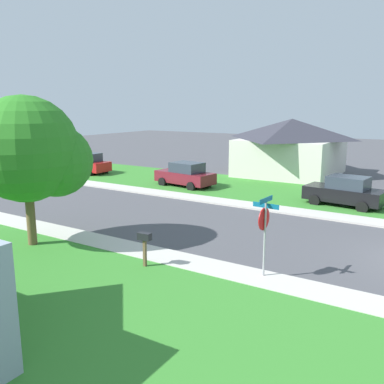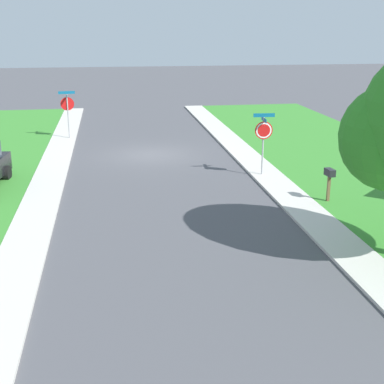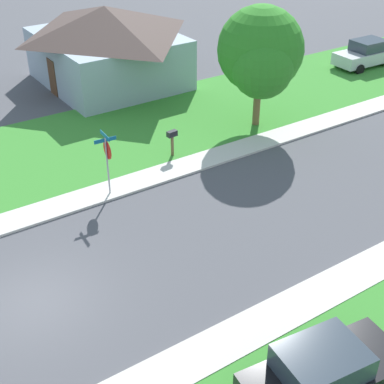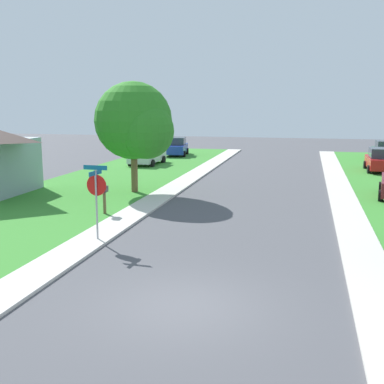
{
  "view_description": "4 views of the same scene",
  "coord_description": "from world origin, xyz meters",
  "views": [
    {
      "loc": [
        -16.92,
        -0.24,
        5.69
      ],
      "look_at": [
        0.6,
        10.82,
        1.4
      ],
      "focal_mm": 39.39,
      "sensor_mm": 36.0,
      "label": 1
    },
    {
      "loc": [
        2.03,
        26.55,
        6.36
      ],
      "look_at": [
        -0.4,
        10.98,
        1.4
      ],
      "focal_mm": 49.91,
      "sensor_mm": 36.0,
      "label": 2
    },
    {
      "loc": [
        13.32,
        -2.93,
        11.91
      ],
      "look_at": [
        -0.87,
        6.47,
        1.4
      ],
      "focal_mm": 51.01,
      "sensor_mm": 36.0,
      "label": 3
    },
    {
      "loc": [
        2.78,
        -10.86,
        4.93
      ],
      "look_at": [
        -1.66,
        7.79,
        1.4
      ],
      "focal_mm": 45.33,
      "sensor_mm": 36.0,
      "label": 4
    }
  ],
  "objects": [
    {
      "name": "ground_plane",
      "position": [
        0.0,
        0.0,
        0.0
      ],
      "size": [
        120.0,
        120.0,
        0.0
      ],
      "primitive_type": "plane",
      "color": "#4C4C51"
    },
    {
      "name": "sidewalk_east",
      "position": [
        4.7,
        12.0,
        0.05
      ],
      "size": [
        1.4,
        56.0,
        0.1
      ],
      "primitive_type": "cube",
      "color": "beige",
      "rests_on": "ground"
    },
    {
      "name": "sidewalk_west",
      "position": [
        -4.7,
        12.0,
        0.05
      ],
      "size": [
        1.4,
        56.0,
        0.1
      ],
      "primitive_type": "cube",
      "color": "beige",
      "rests_on": "ground"
    },
    {
      "name": "stop_sign_near_corner",
      "position": [
        4.35,
        -4.55,
        1.89
      ],
      "size": [
        0.92,
        0.92,
        2.77
      ],
      "color": "#9E9EA3",
      "rests_on": "ground"
    },
    {
      "name": "stop_sign_far_corner",
      "position": [
        -4.46,
        4.83,
        1.89
      ],
      "size": [
        0.92,
        0.92,
        2.77
      ],
      "color": "#9E9EA3",
      "rests_on": "ground"
    },
    {
      "name": "mailbox",
      "position": [
        -5.88,
        8.7,
        1.01
      ],
      "size": [
        0.28,
        0.5,
        1.31
      ],
      "color": "brown",
      "rests_on": "ground"
    }
  ]
}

